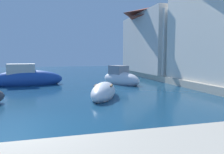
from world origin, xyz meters
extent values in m
plane|color=navy|center=(0.00, 0.00, 0.00)|extent=(80.00, 80.00, 0.00)
ellipsoid|color=white|center=(6.35, 9.85, 0.34)|extent=(2.83, 4.25, 1.25)
cube|color=gray|center=(6.22, 10.15, 1.08)|extent=(1.50, 1.71, 0.72)
ellipsoid|color=#1E479E|center=(-0.78, 10.93, 0.40)|extent=(5.34, 2.13, 1.47)
cube|color=beige|center=(-1.20, 10.89, 1.23)|extent=(2.05, 1.20, 0.78)
ellipsoid|color=white|center=(3.73, 4.59, 0.29)|extent=(2.43, 3.66, 1.04)
cube|color=brown|center=(3.73, 4.59, 0.64)|extent=(1.13, 1.00, 0.08)
cube|color=beige|center=(13.00, 15.16, 3.57)|extent=(6.40, 9.67, 6.14)
pyramid|color=brown|center=(13.00, 15.16, 7.22)|extent=(6.78, 10.25, 1.15)
cube|color=white|center=(13.00, 15.04, 3.37)|extent=(5.61, 9.93, 5.73)
pyramid|color=brown|center=(13.00, 15.04, 6.74)|extent=(5.94, 10.52, 1.01)
camera|label=1|loc=(1.18, -6.60, 2.22)|focal=34.78mm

